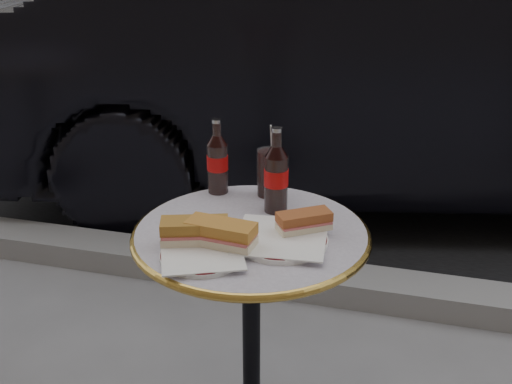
% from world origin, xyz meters
% --- Properties ---
extents(asphalt_road, '(40.00, 8.00, 0.00)m').
position_xyz_m(asphalt_road, '(0.00, 5.00, 0.00)').
color(asphalt_road, black).
rests_on(asphalt_road, ground).
extents(curb, '(40.00, 0.20, 0.12)m').
position_xyz_m(curb, '(0.00, 0.90, 0.05)').
color(curb, gray).
rests_on(curb, ground).
extents(bistro_table, '(0.62, 0.62, 0.73)m').
position_xyz_m(bistro_table, '(0.00, 0.00, 0.37)').
color(bistro_table, '#BAB2C4').
rests_on(bistro_table, ground).
extents(plate_left, '(0.24, 0.24, 0.01)m').
position_xyz_m(plate_left, '(-0.07, -0.17, 0.74)').
color(plate_left, silver).
rests_on(plate_left, bistro_table).
extents(plate_right, '(0.25, 0.25, 0.01)m').
position_xyz_m(plate_right, '(0.09, -0.04, 0.74)').
color(plate_right, white).
rests_on(plate_right, bistro_table).
extents(sandwich_left_a, '(0.18, 0.12, 0.06)m').
position_xyz_m(sandwich_left_a, '(-0.11, -0.12, 0.77)').
color(sandwich_left_a, '#9C6827').
rests_on(sandwich_left_a, plate_left).
extents(sandwich_left_b, '(0.18, 0.10, 0.06)m').
position_xyz_m(sandwich_left_b, '(-0.04, -0.12, 0.77)').
color(sandwich_left_b, '#B7762E').
rests_on(sandwich_left_b, plate_left).
extents(sandwich_right, '(0.15, 0.13, 0.05)m').
position_xyz_m(sandwich_right, '(0.14, 0.01, 0.77)').
color(sandwich_right, brown).
rests_on(sandwich_right, plate_right).
extents(cola_bottle_left, '(0.08, 0.08, 0.22)m').
position_xyz_m(cola_bottle_left, '(-0.16, 0.22, 0.84)').
color(cola_bottle_left, black).
rests_on(cola_bottle_left, bistro_table).
extents(cola_bottle_right, '(0.07, 0.07, 0.24)m').
position_xyz_m(cola_bottle_right, '(0.03, 0.13, 0.85)').
color(cola_bottle_right, black).
rests_on(cola_bottle_right, bistro_table).
extents(cola_glass, '(0.09, 0.09, 0.14)m').
position_xyz_m(cola_glass, '(-0.01, 0.23, 0.80)').
color(cola_glass, black).
rests_on(cola_glass, bistro_table).
extents(parked_car, '(2.50, 4.69, 1.47)m').
position_xyz_m(parked_car, '(0.21, 2.10, 0.73)').
color(parked_car, black).
rests_on(parked_car, ground).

